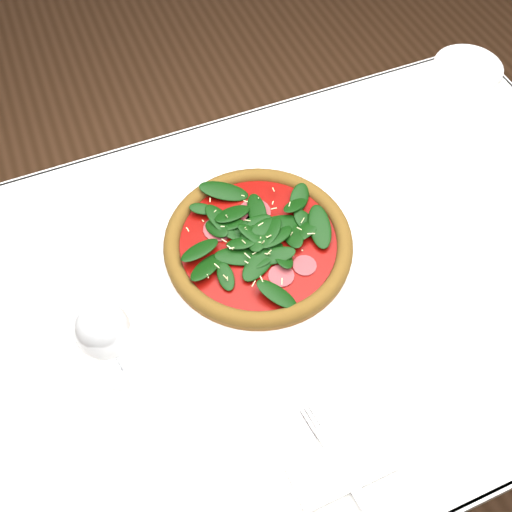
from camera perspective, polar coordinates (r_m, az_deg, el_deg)
name	(u,v)px	position (r m, az deg, el deg)	size (l,w,h in m)	color
ground	(288,415)	(1.64, 3.18, -15.61)	(6.00, 6.00, 0.00)	brown
dining_table	(304,305)	(1.04, 4.86, -4.94)	(1.21, 0.81, 0.75)	white
plate	(258,248)	(0.97, 0.22, 0.80)	(0.37, 0.37, 0.02)	white
pizza	(258,241)	(0.95, 0.22, 1.50)	(0.37, 0.37, 0.04)	#925D23
wine_glass	(104,332)	(0.78, -14.95, -7.37)	(0.08, 0.08, 0.18)	silver
napkin	(341,468)	(0.84, 8.49, -20.25)	(0.14, 0.07, 0.01)	white
fork	(330,448)	(0.83, 7.44, -18.53)	(0.04, 0.16, 0.00)	silver
saucer_far	(468,67)	(1.37, 20.46, 17.28)	(0.15, 0.15, 0.01)	white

